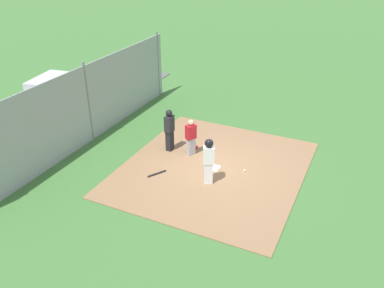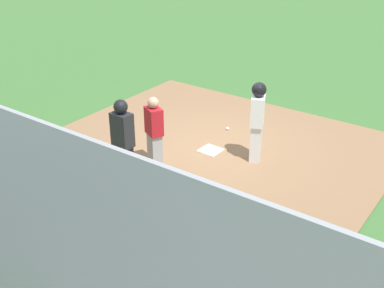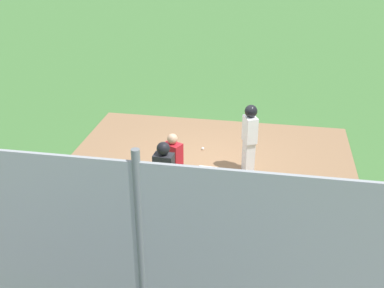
{
  "view_description": "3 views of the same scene",
  "coord_description": "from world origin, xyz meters",
  "views": [
    {
      "loc": [
        11.81,
        4.72,
        7.86
      ],
      "look_at": [
        0.27,
        -0.75,
        0.99
      ],
      "focal_mm": 37.46,
      "sensor_mm": 36.0,
      "label": 1
    },
    {
      "loc": [
        5.19,
        -7.92,
        4.91
      ],
      "look_at": [
        0.52,
        -1.41,
        0.92
      ],
      "focal_mm": 45.67,
      "sensor_mm": 36.0,
      "label": 2
    },
    {
      "loc": [
        1.42,
        -9.97,
        5.65
      ],
      "look_at": [
        -0.26,
        -0.59,
        1.02
      ],
      "focal_mm": 44.31,
      "sensor_mm": 36.0,
      "label": 3
    }
  ],
  "objects": [
    {
      "name": "baseball_bat",
      "position": [
        1.29,
        -1.68,
        0.06
      ],
      "size": [
        0.67,
        0.43,
        0.06
      ],
      "primitive_type": "cylinder",
      "rotation": [
        0.0,
        1.57,
        5.75
      ],
      "color": "black",
      "rests_on": "dirt_infield"
    },
    {
      "name": "dirt_infield",
      "position": [
        0.0,
        0.0,
        0.01
      ],
      "size": [
        7.2,
        6.4,
        0.03
      ],
      "primitive_type": "cube",
      "color": "#896647",
      "rests_on": "ground_plane"
    },
    {
      "name": "home_plate",
      "position": [
        0.0,
        0.0,
        0.04
      ],
      "size": [
        0.46,
        0.46,
        0.02
      ],
      "primitive_type": "cube",
      "rotation": [
        0.0,
        0.0,
        -0.04
      ],
      "color": "white",
      "rests_on": "dirt_infield"
    },
    {
      "name": "catcher_mask",
      "position": [
        -1.09,
        -1.25,
        0.09
      ],
      "size": [
        0.24,
        0.2,
        0.12
      ],
      "primitive_type": "ellipsoid",
      "color": "#B21923",
      "rests_on": "dirt_infield"
    },
    {
      "name": "baseball",
      "position": [
        -0.27,
        1.13,
        0.07
      ],
      "size": [
        0.07,
        0.07,
        0.07
      ],
      "primitive_type": "sphere",
      "color": "white",
      "rests_on": "dirt_infield"
    },
    {
      "name": "runner",
      "position": [
        0.98,
        0.21,
        1.01
      ],
      "size": [
        0.4,
        0.45,
        1.7
      ],
      "rotation": [
        0.0,
        0.0,
        3.57
      ],
      "color": "silver",
      "rests_on": "dirt_infield"
    },
    {
      "name": "umpire",
      "position": [
        -0.54,
        -2.12,
        0.94
      ],
      "size": [
        0.4,
        0.28,
        1.73
      ],
      "rotation": [
        0.0,
        0.0,
        1.51
      ],
      "color": "black",
      "rests_on": "dirt_infield"
    },
    {
      "name": "catcher",
      "position": [
        -0.56,
        -1.2,
        0.79
      ],
      "size": [
        0.46,
        0.4,
        1.49
      ],
      "rotation": [
        0.0,
        0.0,
        1.11
      ],
      "color": "#9E9EA3",
      "rests_on": "dirt_infield"
    },
    {
      "name": "ground_plane",
      "position": [
        0.0,
        0.0,
        0.0
      ],
      "size": [
        140.0,
        140.0,
        0.0
      ],
      "primitive_type": "plane",
      "color": "#3D6B33"
    }
  ]
}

